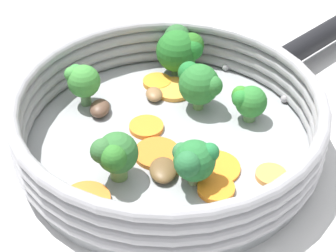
{
  "coord_description": "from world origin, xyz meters",
  "views": [
    {
      "loc": [
        0.42,
        -0.1,
        0.38
      ],
      "look_at": [
        0.0,
        0.0,
        0.03
      ],
      "focal_mm": 60.0,
      "sensor_mm": 36.0,
      "label": 1
    }
  ],
  "objects_px": {
    "broccoli_floret_3": "(248,100)",
    "broccoli_floret_5": "(82,81)",
    "carrot_slice_3": "(215,168)",
    "broccoli_floret_2": "(194,160)",
    "carrot_slice_1": "(216,189)",
    "carrot_slice_8": "(146,127)",
    "carrot_slice_7": "(86,200)",
    "mushroom_piece_2": "(163,170)",
    "broccoli_floret_0": "(115,154)",
    "skillet": "(168,143)",
    "carrot_slice_6": "(271,175)",
    "broccoli_floret_1": "(199,83)",
    "mushroom_piece_0": "(100,108)",
    "carrot_slice_2": "(174,89)",
    "carrot_slice_4": "(184,163)",
    "broccoli_floret_4": "(180,48)",
    "mushroom_piece_1": "(154,94)",
    "carrot_slice_5": "(157,82)",
    "carrot_slice_0": "(157,153)"
  },
  "relations": [
    {
      "from": "carrot_slice_3",
      "to": "broccoli_floret_2",
      "type": "distance_m",
      "value": 0.04
    },
    {
      "from": "carrot_slice_2",
      "to": "carrot_slice_4",
      "type": "bearing_deg",
      "value": -8.42
    },
    {
      "from": "carrot_slice_8",
      "to": "broccoli_floret_2",
      "type": "height_order",
      "value": "broccoli_floret_2"
    },
    {
      "from": "skillet",
      "to": "broccoli_floret_2",
      "type": "height_order",
      "value": "broccoli_floret_2"
    },
    {
      "from": "skillet",
      "to": "carrot_slice_0",
      "type": "bearing_deg",
      "value": -34.97
    },
    {
      "from": "carrot_slice_4",
      "to": "broccoli_floret_0",
      "type": "xyz_separation_m",
      "value": [
        0.01,
        -0.07,
        0.03
      ]
    },
    {
      "from": "broccoli_floret_5",
      "to": "mushroom_piece_2",
      "type": "relative_size",
      "value": 1.38
    },
    {
      "from": "skillet",
      "to": "carrot_slice_5",
      "type": "xyz_separation_m",
      "value": [
        -0.09,
        0.01,
        0.01
      ]
    },
    {
      "from": "carrot_slice_0",
      "to": "mushroom_piece_1",
      "type": "height_order",
      "value": "mushroom_piece_1"
    },
    {
      "from": "carrot_slice_3",
      "to": "broccoli_floret_2",
      "type": "height_order",
      "value": "broccoli_floret_2"
    },
    {
      "from": "carrot_slice_6",
      "to": "carrot_slice_1",
      "type": "bearing_deg",
      "value": -84.11
    },
    {
      "from": "carrot_slice_1",
      "to": "mushroom_piece_1",
      "type": "relative_size",
      "value": 1.41
    },
    {
      "from": "carrot_slice_1",
      "to": "carrot_slice_4",
      "type": "distance_m",
      "value": 0.04
    },
    {
      "from": "broccoli_floret_3",
      "to": "broccoli_floret_5",
      "type": "height_order",
      "value": "broccoli_floret_5"
    },
    {
      "from": "carrot_slice_0",
      "to": "carrot_slice_4",
      "type": "distance_m",
      "value": 0.03
    },
    {
      "from": "carrot_slice_8",
      "to": "carrot_slice_3",
      "type": "bearing_deg",
      "value": 35.42
    },
    {
      "from": "carrot_slice_8",
      "to": "broccoli_floret_0",
      "type": "bearing_deg",
      "value": -31.74
    },
    {
      "from": "mushroom_piece_2",
      "to": "mushroom_piece_1",
      "type": "bearing_deg",
      "value": 172.41
    },
    {
      "from": "mushroom_piece_2",
      "to": "carrot_slice_8",
      "type": "bearing_deg",
      "value": -178.03
    },
    {
      "from": "mushroom_piece_0",
      "to": "broccoli_floret_3",
      "type": "bearing_deg",
      "value": 73.81
    },
    {
      "from": "carrot_slice_3",
      "to": "mushroom_piece_1",
      "type": "height_order",
      "value": "mushroom_piece_1"
    },
    {
      "from": "skillet",
      "to": "broccoli_floret_5",
      "type": "distance_m",
      "value": 0.11
    },
    {
      "from": "carrot_slice_8",
      "to": "mushroom_piece_0",
      "type": "bearing_deg",
      "value": -130.03
    },
    {
      "from": "broccoli_floret_1",
      "to": "broccoli_floret_4",
      "type": "xyz_separation_m",
      "value": [
        -0.07,
        -0.0,
        0.0
      ]
    },
    {
      "from": "carrot_slice_7",
      "to": "mushroom_piece_2",
      "type": "relative_size",
      "value": 1.28
    },
    {
      "from": "carrot_slice_6",
      "to": "broccoli_floret_1",
      "type": "xyz_separation_m",
      "value": [
        -0.12,
        -0.04,
        0.03
      ]
    },
    {
      "from": "skillet",
      "to": "carrot_slice_6",
      "type": "height_order",
      "value": "carrot_slice_6"
    },
    {
      "from": "broccoli_floret_0",
      "to": "broccoli_floret_2",
      "type": "bearing_deg",
      "value": 73.09
    },
    {
      "from": "broccoli_floret_2",
      "to": "skillet",
      "type": "bearing_deg",
      "value": -173.18
    },
    {
      "from": "broccoli_floret_0",
      "to": "mushroom_piece_1",
      "type": "xyz_separation_m",
      "value": [
        -0.12,
        0.06,
        -0.03
      ]
    },
    {
      "from": "broccoli_floret_3",
      "to": "mushroom_piece_1",
      "type": "bearing_deg",
      "value": -123.33
    },
    {
      "from": "broccoli_floret_3",
      "to": "mushroom_piece_1",
      "type": "height_order",
      "value": "broccoli_floret_3"
    },
    {
      "from": "carrot_slice_3",
      "to": "carrot_slice_8",
      "type": "bearing_deg",
      "value": -144.58
    },
    {
      "from": "carrot_slice_1",
      "to": "broccoli_floret_3",
      "type": "height_order",
      "value": "broccoli_floret_3"
    },
    {
      "from": "carrot_slice_6",
      "to": "mushroom_piece_1",
      "type": "xyz_separation_m",
      "value": [
        -0.14,
        -0.08,
        0.0
      ]
    },
    {
      "from": "broccoli_floret_1",
      "to": "carrot_slice_2",
      "type": "bearing_deg",
      "value": -151.58
    },
    {
      "from": "carrot_slice_2",
      "to": "mushroom_piece_0",
      "type": "distance_m",
      "value": 0.09
    },
    {
      "from": "skillet",
      "to": "mushroom_piece_1",
      "type": "relative_size",
      "value": 12.08
    },
    {
      "from": "carrot_slice_3",
      "to": "carrot_slice_8",
      "type": "height_order",
      "value": "carrot_slice_8"
    },
    {
      "from": "broccoli_floret_0",
      "to": "broccoli_floret_1",
      "type": "height_order",
      "value": "broccoli_floret_1"
    },
    {
      "from": "broccoli_floret_1",
      "to": "mushroom_piece_0",
      "type": "bearing_deg",
      "value": -96.67
    },
    {
      "from": "carrot_slice_3",
      "to": "carrot_slice_6",
      "type": "distance_m",
      "value": 0.05
    },
    {
      "from": "broccoli_floret_1",
      "to": "mushroom_piece_2",
      "type": "height_order",
      "value": "broccoli_floret_1"
    },
    {
      "from": "carrot_slice_6",
      "to": "broccoli_floret_1",
      "type": "relative_size",
      "value": 0.56
    },
    {
      "from": "broccoli_floret_5",
      "to": "mushroom_piece_1",
      "type": "xyz_separation_m",
      "value": [
        0.01,
        0.07,
        -0.02
      ]
    },
    {
      "from": "carrot_slice_4",
      "to": "broccoli_floret_4",
      "type": "bearing_deg",
      "value": 167.73
    },
    {
      "from": "carrot_slice_6",
      "to": "broccoli_floret_0",
      "type": "bearing_deg",
      "value": -101.84
    },
    {
      "from": "broccoli_floret_0",
      "to": "broccoli_floret_5",
      "type": "distance_m",
      "value": 0.12
    },
    {
      "from": "carrot_slice_2",
      "to": "broccoli_floret_3",
      "type": "relative_size",
      "value": 1.1
    },
    {
      "from": "broccoli_floret_2",
      "to": "broccoli_floret_5",
      "type": "bearing_deg",
      "value": -149.87
    }
  ]
}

